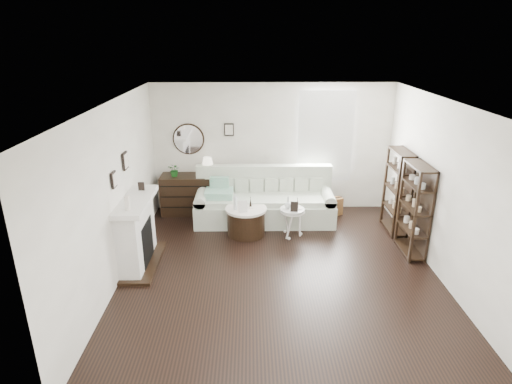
{
  "coord_description": "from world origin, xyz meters",
  "views": [
    {
      "loc": [
        -0.46,
        -6.02,
        3.61
      ],
      "look_at": [
        -0.37,
        0.8,
        1.08
      ],
      "focal_mm": 30.0,
      "sensor_mm": 36.0,
      "label": 1
    }
  ],
  "objects_px": {
    "drum_table": "(246,221)",
    "sofa": "(264,203)",
    "pedestal_table": "(292,211)",
    "dresser": "(192,194)"
  },
  "relations": [
    {
      "from": "dresser",
      "to": "sofa",
      "type": "bearing_deg",
      "value": -14.08
    },
    {
      "from": "sofa",
      "to": "pedestal_table",
      "type": "height_order",
      "value": "sofa"
    },
    {
      "from": "dresser",
      "to": "drum_table",
      "type": "distance_m",
      "value": 1.59
    },
    {
      "from": "drum_table",
      "to": "pedestal_table",
      "type": "relative_size",
      "value": 1.39
    },
    {
      "from": "pedestal_table",
      "to": "drum_table",
      "type": "bearing_deg",
      "value": 173.4
    },
    {
      "from": "dresser",
      "to": "drum_table",
      "type": "xyz_separation_m",
      "value": [
        1.16,
        -1.07,
        -0.14
      ]
    },
    {
      "from": "drum_table",
      "to": "sofa",
      "type": "bearing_deg",
      "value": 61.79
    },
    {
      "from": "sofa",
      "to": "dresser",
      "type": "height_order",
      "value": "sofa"
    },
    {
      "from": "drum_table",
      "to": "pedestal_table",
      "type": "distance_m",
      "value": 0.9
    },
    {
      "from": "pedestal_table",
      "to": "sofa",
      "type": "bearing_deg",
      "value": 122.28
    }
  ]
}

